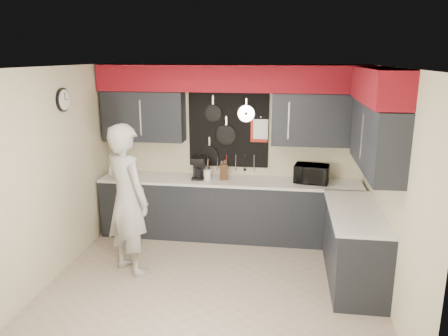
% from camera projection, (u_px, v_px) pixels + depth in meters
% --- Properties ---
extents(ground, '(4.00, 4.00, 0.00)m').
position_uv_depth(ground, '(214.00, 283.00, 5.38)').
color(ground, tan).
rests_on(ground, ground).
extents(back_wall_assembly, '(4.00, 0.36, 2.60)m').
position_uv_depth(back_wall_assembly, '(231.00, 105.00, 6.41)').
color(back_wall_assembly, beige).
rests_on(back_wall_assembly, ground).
extents(right_wall_assembly, '(0.36, 3.50, 2.60)m').
position_uv_depth(right_wall_assembly, '(379.00, 127.00, 4.89)').
color(right_wall_assembly, beige).
rests_on(right_wall_assembly, ground).
extents(left_wall_assembly, '(0.05, 3.50, 2.60)m').
position_uv_depth(left_wall_assembly, '(53.00, 172.00, 5.34)').
color(left_wall_assembly, beige).
rests_on(left_wall_assembly, ground).
extents(base_cabinets, '(3.95, 2.20, 0.92)m').
position_uv_depth(base_cabinets, '(260.00, 218.00, 6.28)').
color(base_cabinets, black).
rests_on(base_cabinets, ground).
extents(microwave, '(0.53, 0.41, 0.27)m').
position_uv_depth(microwave, '(311.00, 174.00, 6.35)').
color(microwave, black).
rests_on(microwave, base_cabinets).
extents(knife_block, '(0.13, 0.13, 0.24)m').
position_uv_depth(knife_block, '(224.00, 172.00, 6.50)').
color(knife_block, '#3C2513').
rests_on(knife_block, base_cabinets).
extents(utensil_crock, '(0.11, 0.11, 0.14)m').
position_uv_depth(utensil_crock, '(207.00, 174.00, 6.54)').
color(utensil_crock, white).
rests_on(utensil_crock, base_cabinets).
extents(coffee_maker, '(0.20, 0.24, 0.33)m').
position_uv_depth(coffee_maker, '(199.00, 167.00, 6.55)').
color(coffee_maker, black).
rests_on(coffee_maker, base_cabinets).
extents(person, '(0.85, 0.78, 1.94)m').
position_uv_depth(person, '(127.00, 200.00, 5.47)').
color(person, '#9A9A98').
rests_on(person, ground).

